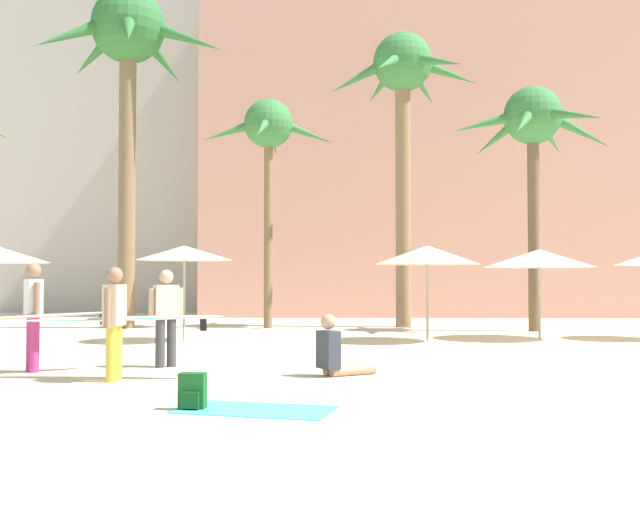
% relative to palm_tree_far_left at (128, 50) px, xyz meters
% --- Properties ---
extents(ground, '(120.00, 120.00, 0.00)m').
position_rel_palm_tree_far_left_xyz_m(ground, '(5.60, -17.70, -8.65)').
color(ground, beige).
extents(hotel_pink, '(18.21, 9.21, 14.27)m').
position_rel_palm_tree_far_left_xyz_m(hotel_pink, '(10.08, 11.04, -1.52)').
color(hotel_pink, '#DB9989').
rests_on(hotel_pink, ground).
extents(hotel_tower_gray, '(15.67, 11.10, 29.78)m').
position_rel_palm_tree_far_left_xyz_m(hotel_tower_gray, '(-4.00, 16.69, 6.24)').
color(hotel_tower_gray, '#BCB7AD').
rests_on(hotel_tower_gray, ground).
extents(palm_tree_far_left, '(5.63, 5.77, 10.57)m').
position_rel_palm_tree_far_left_xyz_m(palm_tree_far_left, '(0.00, 0.00, 0.00)').
color(palm_tree_far_left, brown).
rests_on(palm_tree_far_left, ground).
extents(palm_tree_center, '(4.12, 4.06, 7.12)m').
position_rel_palm_tree_far_left_xyz_m(palm_tree_center, '(4.37, 0.18, -2.65)').
color(palm_tree_center, brown).
rests_on(palm_tree_center, ground).
extents(palm_tree_right, '(4.73, 4.25, 7.15)m').
position_rel_palm_tree_far_left_xyz_m(palm_tree_right, '(12.26, -1.05, -2.75)').
color(palm_tree_right, brown).
rests_on(palm_tree_right, ground).
extents(palm_tree_far_right, '(4.93, 4.75, 9.39)m').
position_rel_palm_tree_far_left_xyz_m(palm_tree_far_right, '(8.63, 0.83, -1.06)').
color(palm_tree_far_right, '#896B4C').
rests_on(palm_tree_far_right, ground).
extents(cafe_umbrella_1, '(2.56, 2.56, 2.33)m').
position_rel_palm_tree_far_left_xyz_m(cafe_umbrella_1, '(8.74, -4.77, -6.56)').
color(cafe_umbrella_1, gray).
rests_on(cafe_umbrella_1, ground).
extents(cafe_umbrella_2, '(2.78, 2.78, 2.26)m').
position_rel_palm_tree_far_left_xyz_m(cafe_umbrella_2, '(11.64, -3.96, -6.62)').
color(cafe_umbrella_2, gray).
rests_on(cafe_umbrella_2, ground).
extents(cafe_umbrella_4, '(2.34, 2.34, 2.32)m').
position_rel_palm_tree_far_left_xyz_m(cafe_umbrella_4, '(2.84, -4.98, -6.51)').
color(cafe_umbrella_4, gray).
rests_on(cafe_umbrella_4, ground).
extents(beach_towel, '(1.93, 1.32, 0.01)m').
position_rel_palm_tree_far_left_xyz_m(beach_towel, '(5.70, -14.64, -8.64)').
color(beach_towel, '#4CC6D6').
rests_on(beach_towel, ground).
extents(backpack, '(0.31, 0.26, 0.42)m').
position_rel_palm_tree_far_left_xyz_m(backpack, '(4.96, -14.62, -8.45)').
color(backpack, '#175321').
rests_on(backpack, ground).
extents(person_mid_center, '(2.79, 1.78, 1.76)m').
position_rel_palm_tree_far_left_xyz_m(person_mid_center, '(1.67, -11.23, -7.71)').
color(person_mid_center, '#B7337F').
rests_on(person_mid_center, ground).
extents(person_near_left, '(3.19, 0.82, 1.68)m').
position_rel_palm_tree_far_left_xyz_m(person_near_left, '(3.32, -12.07, -7.74)').
color(person_near_left, gold).
rests_on(person_near_left, ground).
extents(person_mid_right, '(0.96, 0.79, 0.96)m').
position_rel_palm_tree_far_left_xyz_m(person_mid_right, '(6.59, -11.48, -8.31)').
color(person_mid_right, tan).
rests_on(person_mid_right, ground).
extents(person_far_right, '(0.57, 0.39, 1.66)m').
position_rel_palm_tree_far_left_xyz_m(person_far_right, '(3.67, -10.39, -7.74)').
color(person_far_right, '#3D3D42').
rests_on(person_far_right, ground).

